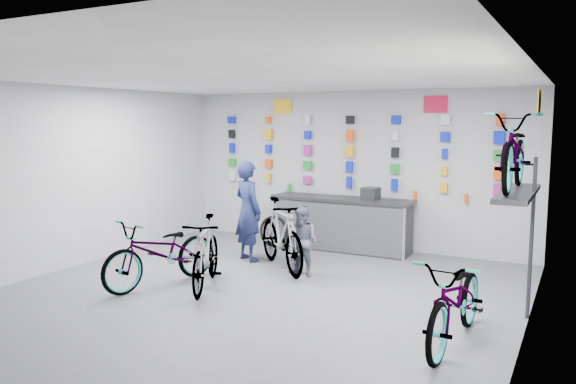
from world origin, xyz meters
The scene contains 20 objects.
floor centered at (0.00, 0.00, 0.00)m, with size 8.00×8.00×0.00m, color #57585D.
ceiling centered at (0.00, 0.00, 3.00)m, with size 8.00×8.00×0.00m, color white.
wall_back centered at (0.00, 4.00, 1.50)m, with size 7.00×7.00×0.00m, color silver.
wall_left centered at (-3.50, 0.00, 1.50)m, with size 8.00×8.00×0.00m, color silver.
wall_right centered at (3.50, 0.00, 1.50)m, with size 8.00×8.00×0.00m, color silver.
counter centered at (0.00, 3.54, 0.49)m, with size 2.70×0.66×1.00m.
merch_wall centered at (0.05, 3.93, 1.80)m, with size 5.58×0.08×1.56m.
wall_bracket centered at (3.33, 1.20, 1.46)m, with size 0.39×1.90×2.00m.
sign_left centered at (-1.50, 3.98, 2.72)m, with size 0.42×0.02×0.30m, color yellow.
sign_right centered at (1.60, 3.98, 2.72)m, with size 0.42×0.02×0.30m, color red.
sign_side centered at (3.48, 1.20, 2.65)m, with size 0.02×0.40×0.30m, color yellow.
bike_left centered at (-1.44, 0.13, 0.51)m, with size 0.68×1.94×1.02m, color gray.
bike_center centered at (-0.78, 0.33, 0.53)m, with size 0.49×1.75×1.05m, color gray.
bike_right centered at (2.87, -0.10, 0.51)m, with size 0.67×1.92×1.01m, color gray.
bike_service centered at (-0.31, 1.77, 0.58)m, with size 0.55×1.93×1.16m, color gray.
bike_wall centered at (3.25, 1.20, 2.05)m, with size 0.63×1.80×0.95m, color gray.
clerk centered at (-1.13, 2.04, 0.87)m, with size 0.64×0.42×1.75m, color #19214A.
customer centered at (0.16, 1.59, 0.55)m, with size 0.54×0.42×1.10m, color #525B70.
spare_wheel centered at (-1.25, 3.17, 0.30)m, with size 0.61×0.13×0.61m.
register centered at (0.57, 3.55, 1.11)m, with size 0.28×0.30×0.22m, color black.
Camera 1 is at (4.00, -6.14, 2.43)m, focal length 35.00 mm.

